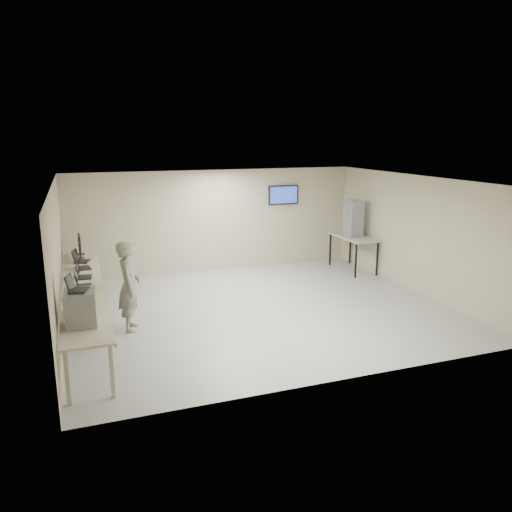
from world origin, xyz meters
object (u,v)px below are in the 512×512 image
object	(u,v)px
workbench	(84,290)
side_table	(354,239)
equipment_box	(81,308)
soldier	(129,286)

from	to	relation	value
workbench	side_table	xyz separation A→B (m)	(7.19, 2.16, 0.08)
equipment_box	soldier	distance (m)	2.08
equipment_box	side_table	world-z (taller)	equipment_box
equipment_box	side_table	xyz separation A→B (m)	(7.25, 4.27, -0.26)
equipment_box	side_table	size ratio (longest dim) A/B	0.33
side_table	equipment_box	bearing A→B (deg)	-149.52
soldier	side_table	xyz separation A→B (m)	(6.36, 2.41, 0.02)
workbench	side_table	bearing A→B (deg)	16.75
equipment_box	side_table	bearing A→B (deg)	33.76
equipment_box	soldier	xyz separation A→B (m)	(0.89, 1.86, -0.29)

